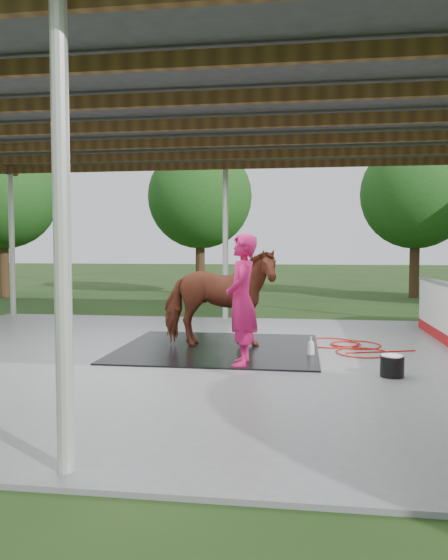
# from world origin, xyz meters

# --- Properties ---
(ground) EXTENTS (100.00, 100.00, 0.00)m
(ground) POSITION_xyz_m (0.00, 0.00, 0.00)
(ground) COLOR #1E3814
(concrete_slab) EXTENTS (12.00, 10.00, 0.05)m
(concrete_slab) POSITION_xyz_m (0.00, 0.00, 0.03)
(concrete_slab) COLOR slate
(concrete_slab) RESTS_ON ground
(pavilion_structure) EXTENTS (12.60, 10.60, 4.05)m
(pavilion_structure) POSITION_xyz_m (0.00, -0.00, 3.97)
(pavilion_structure) COLOR beige
(pavilion_structure) RESTS_ON ground
(tree_belt) EXTENTS (28.00, 28.00, 5.80)m
(tree_belt) POSITION_xyz_m (0.30, 0.90, 3.79)
(tree_belt) COLOR #382314
(tree_belt) RESTS_ON ground
(rubber_mat) EXTENTS (3.49, 3.27, 0.03)m
(rubber_mat) POSITION_xyz_m (0.43, 0.74, 0.06)
(rubber_mat) COLOR black
(rubber_mat) RESTS_ON concrete_slab
(horse) EXTENTS (2.08, 0.95, 1.75)m
(horse) POSITION_xyz_m (0.43, 0.74, 0.95)
(horse) COLOR brown
(horse) RESTS_ON rubber_mat
(handler) EXTENTS (0.52, 0.76, 2.01)m
(handler) POSITION_xyz_m (0.98, -0.57, 1.06)
(handler) COLOR #CC155B
(handler) RESTS_ON concrete_slab
(wash_bucket) EXTENTS (0.33, 0.33, 0.31)m
(wash_bucket) POSITION_xyz_m (3.15, -1.00, 0.21)
(wash_bucket) COLOR black
(wash_bucket) RESTS_ON concrete_slab
(soap_bottle_a) EXTENTS (0.14, 0.14, 0.32)m
(soap_bottle_a) POSITION_xyz_m (2.05, 0.30, 0.21)
(soap_bottle_a) COLOR silver
(soap_bottle_a) RESTS_ON concrete_slab
(hose_coil) EXTENTS (2.01, 1.90, 0.02)m
(hose_coil) POSITION_xyz_m (2.70, 1.27, 0.06)
(hose_coil) COLOR #AE160C
(hose_coil) RESTS_ON concrete_slab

